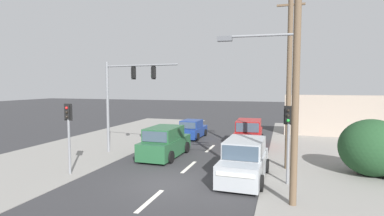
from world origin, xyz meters
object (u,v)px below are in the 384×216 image
suv_kerbside_parked (244,161)px  pedestal_signal_right_kerb (288,131)px  suv_crossing_left (249,134)px  hatchback_oncoming_near (192,130)px  utility_pole_midground_right (289,73)px  suv_oncoming_mid (165,143)px  pedestal_signal_left_kerb (69,127)px  traffic_signal_mast (124,90)px  utility_pole_foreground_right (292,78)px

suv_kerbside_parked → pedestal_signal_right_kerb: bearing=-6.2°
suv_crossing_left → hatchback_oncoming_near: bearing=158.5°
utility_pole_midground_right → pedestal_signal_right_kerb: 3.73m
suv_oncoming_mid → hatchback_oncoming_near: bearing=92.7°
suv_crossing_left → hatchback_oncoming_near: suv_crossing_left is taller
pedestal_signal_left_kerb → pedestal_signal_right_kerb: bearing=8.6°
pedestal_signal_right_kerb → suv_crossing_left: bearing=107.8°
utility_pole_midground_right → traffic_signal_mast: bearing=176.2°
suv_crossing_left → hatchback_oncoming_near: 5.31m
traffic_signal_mast → suv_crossing_left: 9.55m
pedestal_signal_right_kerb → suv_oncoming_mid: bearing=155.9°
utility_pole_foreground_right → traffic_signal_mast: utility_pole_foreground_right is taller
hatchback_oncoming_near → pedestal_signal_right_kerb: bearing=-53.4°
traffic_signal_mast → pedestal_signal_right_kerb: (10.12, -3.28, -1.73)m
utility_pole_foreground_right → pedestal_signal_right_kerb: 3.35m
hatchback_oncoming_near → pedestal_signal_left_kerb: bearing=-103.5°
pedestal_signal_right_kerb → pedestal_signal_left_kerb: bearing=-171.4°
traffic_signal_mast → suv_kerbside_parked: size_ratio=1.31×
pedestal_signal_right_kerb → suv_kerbside_parked: bearing=173.8°
utility_pole_midground_right → pedestal_signal_right_kerb: utility_pole_midground_right is taller
utility_pole_midground_right → suv_kerbside_parked: utility_pole_midground_right is taller
pedestal_signal_left_kerb → suv_oncoming_mid: pedestal_signal_left_kerb is taller
utility_pole_foreground_right → suv_oncoming_mid: size_ratio=1.91×
suv_kerbside_parked → utility_pole_midground_right: bearing=50.5°
pedestal_signal_right_kerb → suv_crossing_left: (-2.65, 8.27, -1.53)m
pedestal_signal_left_kerb → suv_crossing_left: pedestal_signal_left_kerb is taller
utility_pole_foreground_right → hatchback_oncoming_near: (-7.61, 12.64, -4.02)m
traffic_signal_mast → pedestal_signal_right_kerb: size_ratio=1.69×
utility_pole_foreground_right → pedestal_signal_right_kerb: utility_pole_foreground_right is taller
utility_pole_midground_right → traffic_signal_mast: 10.19m
utility_pole_midground_right → suv_kerbside_parked: size_ratio=2.11×
pedestal_signal_left_kerb → suv_oncoming_mid: size_ratio=0.78×
utility_pole_midground_right → traffic_signal_mast: utility_pole_midground_right is taller
pedestal_signal_right_kerb → suv_crossing_left: pedestal_signal_right_kerb is taller
utility_pole_foreground_right → suv_crossing_left: utility_pole_foreground_right is taller
suv_kerbside_parked → suv_oncoming_mid: size_ratio=1.00×
utility_pole_foreground_right → traffic_signal_mast: (-10.13, 5.71, -0.58)m
utility_pole_midground_right → pedestal_signal_left_kerb: (-10.44, -4.20, -2.67)m
utility_pole_midground_right → suv_oncoming_mid: utility_pole_midground_right is taller
traffic_signal_mast → hatchback_oncoming_near: (2.53, 6.93, -3.44)m
pedestal_signal_left_kerb → utility_pole_midground_right: bearing=21.9°
utility_pole_foreground_right → suv_crossing_left: (-2.67, 10.69, -3.84)m
traffic_signal_mast → hatchback_oncoming_near: 8.14m
utility_pole_midground_right → hatchback_oncoming_near: size_ratio=2.63×
utility_pole_foreground_right → suv_kerbside_parked: 5.07m
pedestal_signal_right_kerb → suv_crossing_left: size_ratio=0.77×
utility_pole_midground_right → suv_crossing_left: 7.53m
utility_pole_midground_right → hatchback_oncoming_near: 11.61m
traffic_signal_mast → suv_kerbside_parked: (8.15, -3.07, -3.26)m
utility_pole_foreground_right → pedestal_signal_left_kerb: size_ratio=2.46×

